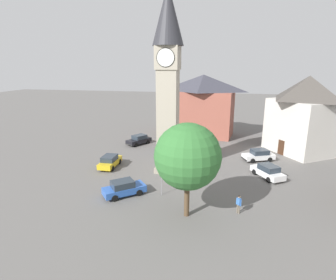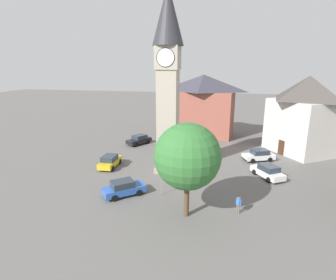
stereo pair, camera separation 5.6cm
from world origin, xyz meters
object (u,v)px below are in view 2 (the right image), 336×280
object	(u,v)px
clock_tower	(168,67)
tree	(187,157)
car_blue_kerb	(110,161)
car_silver_kerb	(124,188)
car_green_alley	(268,171)
road_sign	(161,177)
car_white_side	(259,155)
building_terrace_right	(203,105)
building_corner_back	(305,114)
pedestrian	(239,203)
car_red_corner	(139,140)
car_black_far	(171,146)

from	to	relation	value
clock_tower	tree	size ratio (longest dim) A/B	2.60
clock_tower	car_blue_kerb	distance (m)	13.61
car_blue_kerb	car_silver_kerb	world-z (taller)	same
clock_tower	car_green_alley	distance (m)	16.24
clock_tower	car_silver_kerb	world-z (taller)	clock_tower
clock_tower	road_sign	xyz separation A→B (m)	(0.72, -6.50, -10.30)
clock_tower	car_white_side	xyz separation A→B (m)	(11.14, 6.02, -11.44)
car_green_alley	building_terrace_right	distance (m)	21.10
building_corner_back	pedestrian	bearing A→B (deg)	-115.89
car_green_alley	building_corner_back	world-z (taller)	building_corner_back
car_red_corner	building_corner_back	size ratio (longest dim) A/B	0.38
building_terrace_right	building_corner_back	xyz separation A→B (m)	(15.22, -7.17, 0.10)
car_red_corner	pedestrian	bearing A→B (deg)	-51.60
building_terrace_right	pedestrian	bearing A→B (deg)	-78.52
building_corner_back	building_terrace_right	bearing A→B (deg)	154.76
car_red_corner	building_terrace_right	xyz separation A→B (m)	(9.41, 8.33, 4.75)
car_blue_kerb	car_green_alley	xyz separation A→B (m)	(18.89, 0.51, 0.00)
car_red_corner	car_white_side	distance (m)	18.59
car_black_far	building_corner_back	world-z (taller)	building_corner_back
car_silver_kerb	road_sign	world-z (taller)	road_sign
car_silver_kerb	car_green_alley	size ratio (longest dim) A/B	0.97
building_terrace_right	car_red_corner	bearing A→B (deg)	-138.48
car_green_alley	tree	bearing A→B (deg)	-128.22
car_white_side	pedestrian	size ratio (longest dim) A/B	2.64
car_white_side	car_green_alley	distance (m)	5.88
clock_tower	car_black_far	size ratio (longest dim) A/B	4.72
car_black_far	building_terrace_right	bearing A→B (deg)	71.13
car_green_alley	building_terrace_right	size ratio (longest dim) A/B	0.37
tree	car_black_far	bearing A→B (deg)	105.32
car_black_far	road_sign	bearing A→B (deg)	-82.46
car_red_corner	tree	xyz separation A→B (m)	(10.62, -20.09, 4.52)
pedestrian	building_corner_back	size ratio (longest dim) A/B	0.15
building_terrace_right	road_sign	world-z (taller)	building_terrace_right
car_black_far	clock_tower	bearing A→B (deg)	-81.45
clock_tower	car_red_corner	xyz separation A→B (m)	(-6.95, 10.27, -11.44)
car_blue_kerb	car_silver_kerb	distance (m)	8.32
car_silver_kerb	clock_tower	bearing A→B (deg)	68.68
clock_tower	car_blue_kerb	xyz separation A→B (m)	(-7.36, -0.36, -11.44)
car_blue_kerb	road_sign	size ratio (longest dim) A/B	1.48
car_silver_kerb	road_sign	xyz separation A→B (m)	(3.59, 0.85, 1.14)
building_corner_back	road_sign	bearing A→B (deg)	-133.41
clock_tower	road_sign	world-z (taller)	clock_tower
car_black_far	building_corner_back	distance (m)	19.80
car_silver_kerb	tree	size ratio (longest dim) A/B	0.53
clock_tower	car_blue_kerb	bearing A→B (deg)	-177.24
car_white_side	building_terrace_right	world-z (taller)	building_terrace_right
clock_tower	car_white_side	bearing A→B (deg)	28.38
tree	road_sign	world-z (taller)	tree
building_terrace_right	road_sign	bearing A→B (deg)	-93.97
car_red_corner	building_terrace_right	distance (m)	13.44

